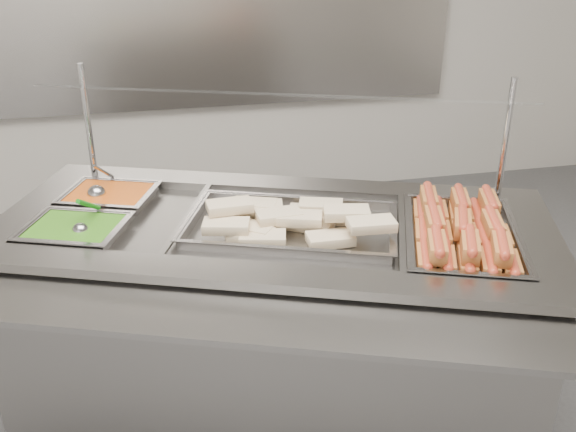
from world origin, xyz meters
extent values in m
cube|color=#A19C96|center=(0.00, 2.45, 1.20)|extent=(3.00, 0.04, 1.20)
cube|color=gray|center=(0.02, 0.41, 0.38)|extent=(1.72, 1.19, 0.77)
cube|color=gray|center=(-0.09, 0.12, 0.78)|extent=(1.59, 0.70, 0.03)
cube|color=gray|center=(0.13, 0.70, 0.78)|extent=(1.59, 0.70, 0.03)
cube|color=gray|center=(-0.70, 0.69, 0.78)|extent=(0.29, 0.51, 0.03)
cube|color=gray|center=(0.74, 0.13, 0.78)|extent=(0.29, 0.51, 0.03)
cube|color=black|center=(0.02, 0.41, 0.68)|extent=(1.51, 0.98, 0.02)
cube|color=gray|center=(0.37, 0.27, 0.79)|extent=(0.20, 0.48, 0.01)
cube|color=gray|center=(-0.23, 0.51, 0.79)|extent=(0.20, 0.48, 0.01)
cube|color=gray|center=(-0.15, -0.01, 0.75)|extent=(1.56, 0.78, 0.02)
cylinder|color=gray|center=(0.55, -0.17, 0.72)|extent=(0.10, 0.22, 0.02)
cylinder|color=#BDBDC1|center=(-0.52, 0.92, 0.99)|extent=(0.02, 0.02, 0.39)
cylinder|color=#BDBDC1|center=(0.76, 0.43, 0.99)|extent=(0.02, 0.02, 0.39)
cube|color=silver|center=(0.08, 0.58, 1.13)|extent=(1.45, 0.76, 0.08)
cube|color=#CB3E0B|center=(-0.47, 0.73, 0.76)|extent=(0.30, 0.27, 0.08)
cube|color=#226710|center=(-0.56, 0.50, 0.76)|extent=(0.30, 0.27, 0.08)
cube|color=#9D5521|center=(0.37, 0.11, 0.78)|extent=(0.09, 0.14, 0.05)
cylinder|color=#B22920|center=(0.37, 0.11, 0.80)|extent=(0.08, 0.15, 0.03)
cube|color=#9D5521|center=(0.43, 0.25, 0.78)|extent=(0.09, 0.14, 0.05)
cylinder|color=#B22920|center=(0.43, 0.25, 0.80)|extent=(0.08, 0.15, 0.03)
cube|color=#9D5521|center=(0.48, 0.40, 0.78)|extent=(0.09, 0.14, 0.05)
cylinder|color=#B22920|center=(0.48, 0.40, 0.80)|extent=(0.08, 0.15, 0.03)
cube|color=#9D5521|center=(0.43, 0.09, 0.77)|extent=(0.09, 0.14, 0.05)
cylinder|color=#B22920|center=(0.43, 0.09, 0.80)|extent=(0.08, 0.14, 0.03)
cube|color=#9D5521|center=(0.48, 0.23, 0.78)|extent=(0.09, 0.14, 0.05)
cylinder|color=#B22920|center=(0.48, 0.23, 0.80)|extent=(0.08, 0.15, 0.03)
cube|color=#9D5521|center=(0.54, 0.38, 0.78)|extent=(0.09, 0.14, 0.05)
cylinder|color=#B22920|center=(0.54, 0.38, 0.80)|extent=(0.08, 0.15, 0.03)
cube|color=#9D5521|center=(0.48, 0.07, 0.77)|extent=(0.09, 0.14, 0.05)
cylinder|color=#B22920|center=(0.48, 0.07, 0.80)|extent=(0.08, 0.14, 0.03)
cube|color=#9D5521|center=(0.53, 0.21, 0.78)|extent=(0.09, 0.14, 0.05)
cylinder|color=#B22920|center=(0.53, 0.21, 0.80)|extent=(0.07, 0.15, 0.03)
cube|color=#9D5521|center=(0.59, 0.36, 0.77)|extent=(0.09, 0.14, 0.05)
cylinder|color=#B22920|center=(0.59, 0.36, 0.80)|extent=(0.08, 0.14, 0.03)
cube|color=#9D5521|center=(0.53, 0.05, 0.78)|extent=(0.09, 0.14, 0.05)
cylinder|color=#B22920|center=(0.53, 0.05, 0.80)|extent=(0.08, 0.14, 0.03)
cube|color=#9D5521|center=(0.58, 0.19, 0.78)|extent=(0.09, 0.14, 0.05)
cylinder|color=#B22920|center=(0.58, 0.19, 0.80)|extent=(0.07, 0.15, 0.03)
cube|color=#9D5521|center=(0.64, 0.34, 0.78)|extent=(0.09, 0.14, 0.05)
cylinder|color=#B22920|center=(0.64, 0.34, 0.80)|extent=(0.08, 0.15, 0.03)
cube|color=#9D5521|center=(0.58, 0.03, 0.78)|extent=(0.09, 0.14, 0.05)
cylinder|color=#B22920|center=(0.58, 0.03, 0.80)|extent=(0.08, 0.14, 0.03)
cube|color=#9D5521|center=(0.64, 0.17, 0.78)|extent=(0.09, 0.14, 0.05)
cylinder|color=#B22920|center=(0.64, 0.17, 0.80)|extent=(0.08, 0.15, 0.03)
cube|color=#9D5521|center=(0.40, 0.10, 0.82)|extent=(0.09, 0.14, 0.05)
cylinder|color=#B22920|center=(0.40, 0.10, 0.84)|extent=(0.08, 0.15, 0.03)
cube|color=#9D5521|center=(0.46, 0.24, 0.82)|extent=(0.08, 0.14, 0.05)
cylinder|color=#B22920|center=(0.46, 0.24, 0.84)|extent=(0.07, 0.15, 0.03)
cube|color=#9D5521|center=(0.51, 0.39, 0.82)|extent=(0.09, 0.14, 0.05)
cylinder|color=#B22920|center=(0.51, 0.39, 0.84)|extent=(0.07, 0.15, 0.03)
cube|color=#9D5521|center=(0.48, 0.08, 0.82)|extent=(0.10, 0.14, 0.05)
cylinder|color=#B22920|center=(0.48, 0.08, 0.84)|extent=(0.08, 0.14, 0.03)
cube|color=#9D5521|center=(0.53, 0.21, 0.82)|extent=(0.10, 0.14, 0.05)
cylinder|color=#B22920|center=(0.53, 0.21, 0.84)|extent=(0.09, 0.14, 0.03)
cube|color=#9D5521|center=(0.59, 0.35, 0.82)|extent=(0.09, 0.14, 0.05)
cylinder|color=#B22920|center=(0.59, 0.35, 0.84)|extent=(0.07, 0.15, 0.03)
cube|color=#9D5521|center=(0.56, 0.05, 0.82)|extent=(0.10, 0.14, 0.05)
cylinder|color=#B22920|center=(0.56, 0.05, 0.84)|extent=(0.09, 0.14, 0.03)
cube|color=#9D5521|center=(0.61, 0.18, 0.82)|extent=(0.09, 0.14, 0.05)
cylinder|color=#B22920|center=(0.61, 0.18, 0.84)|extent=(0.07, 0.15, 0.03)
cube|color=#9D5521|center=(0.67, 0.33, 0.82)|extent=(0.09, 0.14, 0.05)
cylinder|color=#B22920|center=(0.67, 0.33, 0.84)|extent=(0.07, 0.15, 0.03)
cube|color=#D1B48C|center=(-0.03, 0.32, 0.78)|extent=(0.15, 0.10, 0.03)
cube|color=#D1B48C|center=(-0.06, 0.38, 0.79)|extent=(0.15, 0.14, 0.03)
cube|color=#D1B48C|center=(0.15, 0.47, 0.78)|extent=(0.15, 0.11, 0.03)
cube|color=#D1B48C|center=(0.16, 0.28, 0.78)|extent=(0.13, 0.08, 0.03)
cube|color=#D1B48C|center=(-0.06, 0.49, 0.78)|extent=(0.14, 0.09, 0.03)
cube|color=#D1B48C|center=(0.21, 0.42, 0.78)|extent=(0.14, 0.10, 0.03)
cube|color=#D1B48C|center=(0.13, 0.38, 0.78)|extent=(0.15, 0.14, 0.03)
cube|color=#D1B48C|center=(-0.06, 0.35, 0.78)|extent=(0.15, 0.12, 0.03)
cube|color=#D1B48C|center=(0.09, 0.37, 0.81)|extent=(0.15, 0.11, 0.03)
cube|color=#D1B48C|center=(-0.01, 0.47, 0.81)|extent=(0.14, 0.09, 0.03)
cube|color=#D1B48C|center=(0.03, 0.40, 0.81)|extent=(0.14, 0.08, 0.03)
cube|color=#D1B48C|center=(-0.13, 0.37, 0.81)|extent=(0.15, 0.10, 0.03)
cube|color=#D1B48C|center=(-0.02, 0.49, 0.81)|extent=(0.15, 0.12, 0.03)
cube|color=#D1B48C|center=(0.17, 0.44, 0.81)|extent=(0.15, 0.11, 0.03)
cube|color=#D1B48C|center=(0.22, 0.33, 0.83)|extent=(0.14, 0.10, 0.03)
cube|color=#D1B48C|center=(0.26, 0.24, 0.83)|extent=(0.14, 0.08, 0.03)
cube|color=#D1B48C|center=(-0.11, 0.44, 0.84)|extent=(0.14, 0.08, 0.03)
sphere|color=#A7A7AB|center=(-0.51, 0.73, 0.79)|extent=(0.06, 0.06, 0.06)
cylinder|color=#A7A7AB|center=(-0.48, 0.80, 0.85)|extent=(0.06, 0.13, 0.10)
sphere|color=#A7A7AB|center=(-0.54, 0.47, 0.79)|extent=(0.05, 0.05, 0.05)
cylinder|color=#157B16|center=(-0.52, 0.54, 0.84)|extent=(0.06, 0.12, 0.09)
camera|label=1|loc=(-0.32, -1.29, 1.61)|focal=40.00mm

